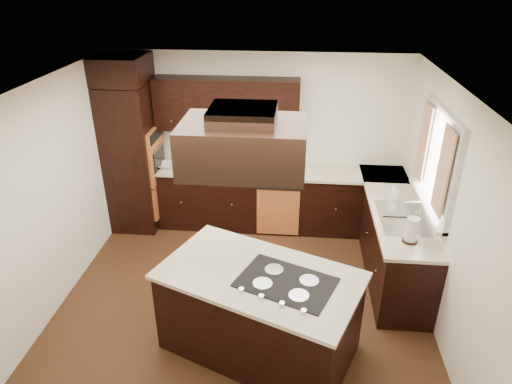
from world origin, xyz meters
TOP-DOWN VIEW (x-y plane):
  - floor at (0.00, 0.00)m, footprint 4.20×4.20m
  - ceiling at (0.00, 0.00)m, footprint 4.20×4.20m
  - wall_back at (0.00, 2.11)m, footprint 4.20×0.02m
  - wall_front at (0.00, -2.11)m, footprint 4.20×0.02m
  - wall_left at (-2.11, 0.00)m, footprint 0.02×4.20m
  - wall_right at (2.11, 0.00)m, footprint 0.02×4.20m
  - oven_column at (-1.78, 1.71)m, footprint 0.65×0.75m
  - wall_oven_face at (-1.43, 1.71)m, footprint 0.05×0.62m
  - base_cabinets_back at (0.03, 1.80)m, footprint 2.93×0.60m
  - base_cabinets_right at (1.80, 0.90)m, footprint 0.60×2.40m
  - countertop_back at (0.03, 1.79)m, footprint 2.93×0.63m
  - countertop_right at (1.79, 0.90)m, footprint 0.63×2.40m
  - upper_cabinets at (-0.43, 1.93)m, footprint 2.00×0.34m
  - dishwasher_front at (0.33, 1.50)m, footprint 0.60×0.05m
  - window_frame at (2.07, 0.55)m, footprint 0.06×1.32m
  - window_pane at (2.10, 0.55)m, footprint 0.00×1.20m
  - curtain_left at (2.01, 0.13)m, footprint 0.02×0.34m
  - curtain_right at (2.01, 0.97)m, footprint 0.02×0.34m
  - sink_rim at (1.80, 0.55)m, footprint 0.52×0.84m
  - island at (0.25, -0.66)m, footprint 2.06×1.61m
  - island_top at (0.25, -0.66)m, footprint 2.14×1.70m
  - cooktop at (0.51, -0.77)m, footprint 1.01×0.86m
  - range_hood at (0.10, -0.55)m, footprint 1.05×0.72m
  - hood_duct at (0.10, -0.55)m, footprint 0.55×0.50m
  - blender_base at (-0.92, 1.73)m, footprint 0.15×0.15m
  - blender_pitcher at (-0.92, 1.73)m, footprint 0.13×0.13m
  - spice_rack at (-0.57, 1.77)m, footprint 0.31×0.09m
  - mixing_bowl at (-1.30, 1.72)m, footprint 0.31×0.31m
  - soap_bottle at (1.76, 1.02)m, footprint 0.12×0.12m
  - paper_towel at (1.78, 0.05)m, footprint 0.17×0.17m

SIDE VIEW (x-z plane):
  - floor at x=0.00m, z-range -0.02..0.00m
  - dishwasher_front at x=0.33m, z-range 0.04..0.76m
  - base_cabinets_back at x=0.03m, z-range 0.00..0.88m
  - base_cabinets_right at x=1.80m, z-range 0.00..0.88m
  - island at x=0.25m, z-range 0.00..0.88m
  - countertop_back at x=0.03m, z-range 0.88..0.92m
  - countertop_right at x=1.79m, z-range 0.88..0.92m
  - island_top at x=0.25m, z-range 0.88..0.92m
  - sink_rim at x=1.80m, z-range 0.92..0.93m
  - cooktop at x=0.51m, z-range 0.92..0.93m
  - mixing_bowl at x=-1.30m, z-range 0.92..0.98m
  - blender_base at x=-0.92m, z-range 0.92..1.02m
  - soap_bottle at x=1.76m, z-range 0.92..1.13m
  - spice_rack at x=-0.57m, z-range 0.92..1.18m
  - oven_column at x=-1.78m, z-range 0.00..2.12m
  - paper_towel at x=1.78m, z-range 0.92..1.20m
  - wall_oven_face at x=-1.43m, z-range 0.73..1.51m
  - blender_pitcher at x=-0.92m, z-range 1.02..1.28m
  - wall_back at x=0.00m, z-range 0.00..2.50m
  - wall_front at x=0.00m, z-range 0.00..2.50m
  - wall_left at x=-2.11m, z-range 0.00..2.50m
  - wall_right at x=2.11m, z-range 0.00..2.50m
  - window_frame at x=2.07m, z-range 1.09..2.21m
  - window_pane at x=2.10m, z-range 1.15..2.15m
  - curtain_left at x=2.01m, z-range 1.25..2.15m
  - curtain_right at x=2.01m, z-range 1.25..2.15m
  - upper_cabinets at x=-0.43m, z-range 1.45..2.17m
  - range_hood at x=0.10m, z-range 1.95..2.37m
  - hood_duct at x=0.10m, z-range 2.37..2.50m
  - ceiling at x=0.00m, z-range 2.50..2.52m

